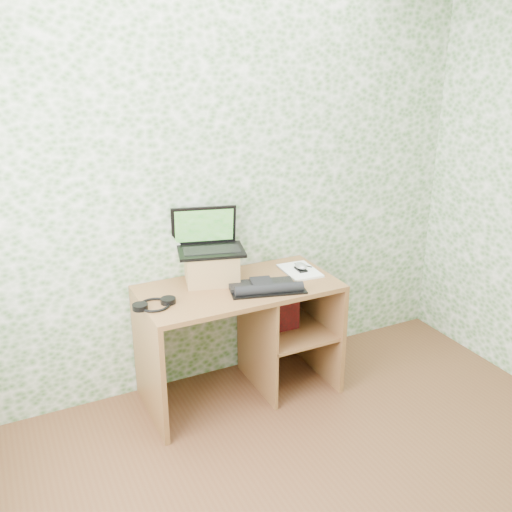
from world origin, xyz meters
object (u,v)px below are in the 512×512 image
riser (211,267)px  laptop (208,241)px  desk (249,321)px  keyboard (265,287)px  notepad (300,271)px

riser → laptop: bearing=90.0°
desk → riser: size_ratio=3.83×
keyboard → desk: bearing=117.4°
keyboard → laptop: bearing=141.1°
desk → notepad: bearing=1.3°
desk → keyboard: keyboard is taller
keyboard → notepad: keyboard is taller
laptop → keyboard: 0.45m
keyboard → notepad: bearing=40.7°
desk → notepad: size_ratio=4.18×
laptop → notepad: 0.63m
laptop → keyboard: size_ratio=1.00×
desk → keyboard: size_ratio=2.66×
desk → notepad: (0.37, 0.01, 0.28)m
desk → riser: riser is taller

